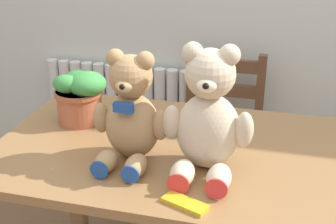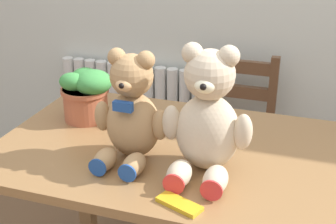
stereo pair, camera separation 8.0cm
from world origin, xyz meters
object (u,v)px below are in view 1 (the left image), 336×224
(potted_plant, at_px, (80,94))
(chocolate_bar, at_px, (185,203))
(wooden_chair_behind, at_px, (219,144))
(teddy_bear_right, at_px, (208,118))
(teddy_bear_left, at_px, (131,114))

(potted_plant, bearing_deg, chocolate_bar, -41.01)
(wooden_chair_behind, xyz_separation_m, potted_plant, (-0.42, -0.60, 0.45))
(potted_plant, height_order, chocolate_bar, potted_plant)
(wooden_chair_behind, bearing_deg, teddy_bear_right, 95.38)
(wooden_chair_behind, xyz_separation_m, chocolate_bar, (0.06, -1.01, 0.35))
(wooden_chair_behind, bearing_deg, chocolate_bar, 93.30)
(wooden_chair_behind, height_order, chocolate_bar, wooden_chair_behind)
(wooden_chair_behind, xyz_separation_m, teddy_bear_right, (0.08, -0.81, 0.51))
(potted_plant, bearing_deg, wooden_chair_behind, 55.05)
(teddy_bear_left, relative_size, chocolate_bar, 2.73)
(teddy_bear_right, distance_m, potted_plant, 0.54)
(wooden_chair_behind, distance_m, chocolate_bar, 1.07)
(teddy_bear_left, bearing_deg, potted_plant, -37.57)
(wooden_chair_behind, height_order, potted_plant, potted_plant)
(potted_plant, relative_size, chocolate_bar, 1.54)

